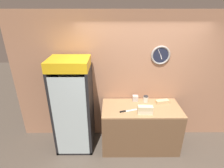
# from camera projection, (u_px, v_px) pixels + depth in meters

# --- Properties ---
(wall_back) EXTENTS (5.20, 0.10, 2.70)m
(wall_back) POSITION_uv_depth(u_px,v_px,m) (140.00, 79.00, 3.62)
(wall_back) COLOR #AD7A5B
(wall_back) RESTS_ON ground_plane
(prep_counter) EXTENTS (1.53, 0.73, 0.93)m
(prep_counter) POSITION_uv_depth(u_px,v_px,m) (140.00, 127.00, 3.60)
(prep_counter) COLOR brown
(prep_counter) RESTS_ON ground_plane
(beverage_cooler) EXTENTS (0.72, 0.67, 1.92)m
(beverage_cooler) POSITION_uv_depth(u_px,v_px,m) (74.00, 101.00, 3.43)
(beverage_cooler) COLOR black
(beverage_cooler) RESTS_ON ground_plane
(sandwich_stack_bottom) EXTENTS (0.28, 0.12, 0.08)m
(sandwich_stack_bottom) POSITION_uv_depth(u_px,v_px,m) (145.00, 112.00, 3.20)
(sandwich_stack_bottom) COLOR beige
(sandwich_stack_bottom) RESTS_ON prep_counter
(sandwich_stack_middle) EXTENTS (0.28, 0.12, 0.08)m
(sandwich_stack_middle) POSITION_uv_depth(u_px,v_px,m) (145.00, 108.00, 3.17)
(sandwich_stack_middle) COLOR beige
(sandwich_stack_middle) RESTS_ON sandwich_stack_bottom
(sandwich_flat_left) EXTENTS (0.28, 0.15, 0.07)m
(sandwich_flat_left) POSITION_uv_depth(u_px,v_px,m) (162.00, 102.00, 3.55)
(sandwich_flat_left) COLOR tan
(sandwich_flat_left) RESTS_ON prep_counter
(chefs_knife) EXTENTS (0.35, 0.14, 0.02)m
(chefs_knife) POSITION_uv_depth(u_px,v_px,m) (126.00, 111.00, 3.28)
(chefs_knife) COLOR silver
(chefs_knife) RESTS_ON prep_counter
(condiment_jar) EXTENTS (0.10, 0.10, 0.13)m
(condiment_jar) POSITION_uv_depth(u_px,v_px,m) (146.00, 99.00, 3.59)
(condiment_jar) COLOR silver
(condiment_jar) RESTS_ON prep_counter
(napkin_dispenser) EXTENTS (0.11, 0.09, 0.12)m
(napkin_dispenser) POSITION_uv_depth(u_px,v_px,m) (135.00, 98.00, 3.63)
(napkin_dispenser) COLOR #B7B2AD
(napkin_dispenser) RESTS_ON prep_counter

